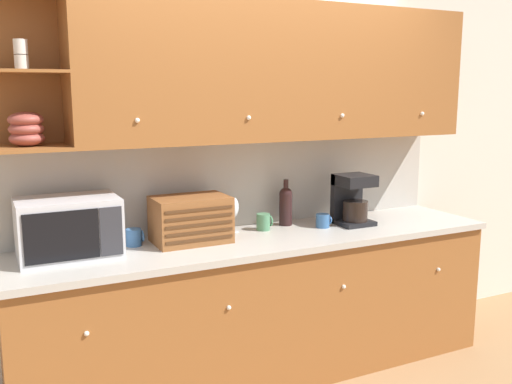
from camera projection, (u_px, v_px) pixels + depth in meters
ground_plane at (241, 352)px, 4.01m from camera, size 24.00×24.00×0.00m
wall_back at (239, 168)px, 3.81m from camera, size 5.46×0.06×2.60m
counter_unit at (263, 305)px, 3.64m from camera, size 3.08×0.69×0.91m
backsplash_panel at (241, 182)px, 3.79m from camera, size 3.06×0.01×0.59m
upper_cabinets at (277, 73)px, 3.58m from camera, size 3.06×0.39×0.84m
microwave at (68, 228)px, 3.08m from camera, size 0.53×0.37×0.33m
mug_blue_second at (134, 237)px, 3.33m from camera, size 0.10×0.09×0.10m
bread_box at (191, 219)px, 3.40m from camera, size 0.45×0.30×0.28m
wine_glass at (233, 208)px, 3.64m from camera, size 0.07×0.07×0.23m
mug_patterned_third at (264, 222)px, 3.70m from camera, size 0.10×0.09×0.11m
wine_bottle at (286, 204)px, 3.83m from camera, size 0.09×0.09×0.31m
mug at (323, 221)px, 3.78m from camera, size 0.10×0.09×0.09m
coffee_maker at (352, 199)px, 3.85m from camera, size 0.23×0.22×0.34m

